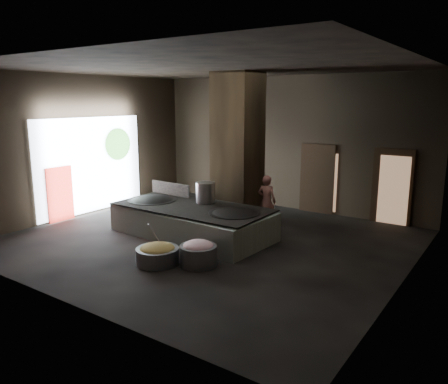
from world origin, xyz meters
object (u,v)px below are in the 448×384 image
Objects in this scene: wok_right at (234,216)px; wok_left at (152,202)px; veg_basin at (158,256)px; hearth_platform at (192,222)px; stock_pot at (205,192)px; cook at (267,201)px; meat_basin at (198,255)px.

wok_left is at bearing -177.95° from wok_right.
veg_basin is at bearing -106.74° from wok_right.
hearth_platform is at bearing -177.88° from wok_right.
wok_left is at bearing 135.81° from veg_basin.
stock_pot reaches higher than veg_basin.
veg_basin is (-0.66, -2.18, -0.57)m from wok_right.
hearth_platform is 2.25m from veg_basin.
cook is (-0.06, 1.85, 0.03)m from wok_right.
wok_right is (1.35, 0.05, 0.36)m from hearth_platform.
stock_pot is 2.92m from veg_basin.
wok_left is 2.80m from wok_right.
wok_right is (2.80, 0.10, 0.00)m from wok_left.
wok_left reaches higher than wok_right.
veg_basin is 1.17× the size of meat_basin.
meat_basin is at bearing -56.41° from stock_pot.
hearth_platform is 1.40m from wok_right.
stock_pot is 1.87m from cook.
stock_pot is at bearing 158.96° from wok_right.
cook is at bearing 91.97° from wok_right.
cook is 1.57× the size of veg_basin.
cook is 3.64m from meat_basin.
hearth_platform is 7.67× the size of stock_pot.
wok_left is at bearing 31.19° from cook.
wok_left is 1.66m from stock_pot.
hearth_platform is 0.93m from stock_pot.
hearth_platform is 1.50m from wok_left.
wok_left is 3.44m from meat_basin.
veg_basin is at bearing -44.19° from wok_left.
cook is (1.29, 1.90, 0.39)m from hearth_platform.
meat_basin is (0.25, -3.59, -0.54)m from cook.
wok_right is 0.84× the size of cook.
stock_pot is 0.68× the size of meat_basin.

